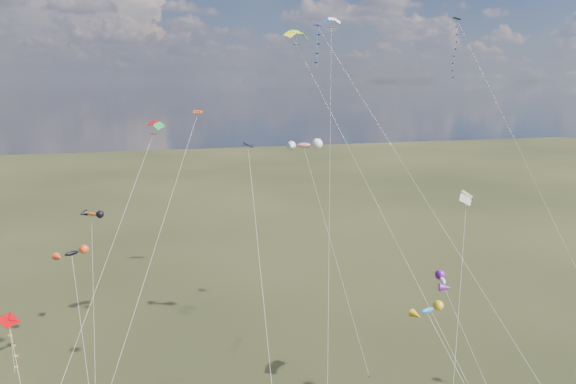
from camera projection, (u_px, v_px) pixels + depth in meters
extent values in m
cube|color=black|center=(457.00, 19.00, 54.12)|extent=(1.00, 1.02, 0.25)
cylinder|color=silver|center=(544.00, 200.00, 48.84)|extent=(7.92, 21.13, 35.07)
cube|color=#101352|center=(317.00, 25.00, 49.38)|extent=(0.89, 0.87, 0.31)
cylinder|color=silver|center=(443.00, 227.00, 41.75)|extent=(13.04, 27.22, 33.86)
cube|color=black|center=(248.00, 145.00, 44.15)|extent=(0.92, 0.98, 0.37)
cylinder|color=silver|center=(266.00, 321.00, 37.06)|extent=(1.56, 19.80, 23.20)
cube|color=#AF0206|center=(9.00, 320.00, 34.52)|extent=(1.46, 1.46, 0.51)
cube|color=red|center=(198.00, 112.00, 51.39)|extent=(1.08, 1.05, 0.28)
cylinder|color=silver|center=(148.00, 269.00, 44.05)|extent=(11.15, 18.30, 25.60)
cylinder|color=silver|center=(392.00, 226.00, 42.98)|extent=(9.50, 25.82, 33.36)
cylinder|color=silver|center=(330.00, 175.00, 57.46)|extent=(8.85, 25.42, 36.56)
cylinder|color=silver|center=(457.00, 329.00, 39.89)|extent=(5.94, 8.71, 19.37)
cylinder|color=silver|center=(94.00, 286.00, 41.13)|extent=(10.56, 12.74, 24.96)
ellipsoid|color=black|center=(72.00, 253.00, 49.68)|extent=(2.92, 2.43, 1.02)
cylinder|color=silver|center=(82.00, 330.00, 47.20)|extent=(1.85, 8.49, 12.28)
ellipsoid|color=#C25612|center=(91.00, 214.00, 54.04)|extent=(2.66, 2.44, 0.93)
cylinder|color=silver|center=(93.00, 295.00, 51.68)|extent=(0.06, 8.36, 14.90)
cube|color=#332316|center=(95.00, 384.00, 49.30)|extent=(0.10, 0.10, 0.12)
ellipsoid|color=white|center=(443.00, 281.00, 41.97)|extent=(1.73, 2.79, 0.85)
cylinder|color=silver|center=(480.00, 369.00, 40.50)|extent=(3.45, 6.88, 12.61)
ellipsoid|color=red|center=(304.00, 145.00, 56.43)|extent=(3.45, 2.27, 1.44)
cylinder|color=silver|center=(335.00, 255.00, 53.53)|extent=(3.36, 11.87, 21.70)
cube|color=#332316|center=(369.00, 376.00, 50.63)|extent=(0.10, 0.10, 0.12)
ellipsoid|color=blue|center=(427.00, 310.00, 33.00)|extent=(2.31, 1.36, 0.79)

